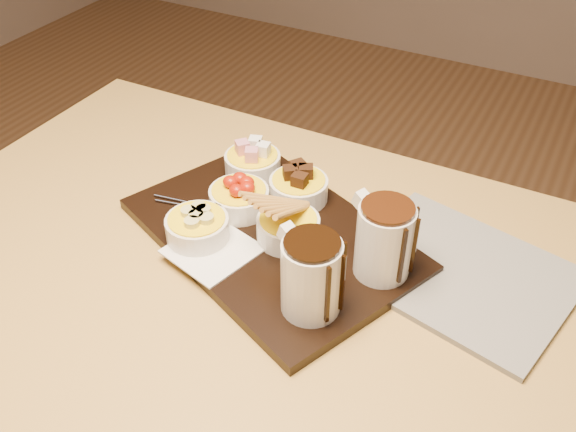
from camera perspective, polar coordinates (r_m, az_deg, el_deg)
The scene contains 12 objects.
dining_table at distance 1.07m, azimuth -2.96°, elevation -8.20°, with size 1.20×0.80×0.75m.
serving_board at distance 1.04m, azimuth -1.47°, elevation -1.73°, with size 0.46×0.30×0.02m, color black.
napkin at distance 1.00m, azimuth -6.71°, elevation -3.02°, with size 0.12×0.12×0.00m, color white.
bowl_marshmallows at distance 1.15m, azimuth -3.16°, elevation 4.61°, with size 0.10×0.10×0.04m, color silver.
bowl_cake at distance 1.09m, azimuth 0.94°, elevation 2.39°, with size 0.10×0.10×0.04m, color silver.
bowl_strawberries at distance 1.07m, azimuth -4.35°, elevation 1.47°, with size 0.10×0.10×0.04m, color silver.
bowl_biscotti at distance 1.00m, azimuth 0.01°, elevation -1.13°, with size 0.10×0.10×0.04m, color silver.
bowl_bananas at distance 1.01m, azimuth -8.04°, elevation -1.11°, with size 0.10×0.10×0.04m, color silver.
pitcher_dark_chocolate at distance 0.87m, azimuth 2.08°, elevation -5.46°, with size 0.08×0.08×0.11m, color silver.
pitcher_milk_chocolate at distance 0.93m, azimuth 8.53°, elevation -2.23°, with size 0.08×0.08×0.11m, color silver.
fondue_skewers at distance 1.07m, azimuth -5.71°, elevation 0.55°, with size 0.26×0.03×0.01m, color silver, non-canonical shape.
newspaper at distance 1.01m, azimuth 15.02°, elevation -4.91°, with size 0.32×0.25×0.01m, color beige.
Camera 1 is at (0.39, -0.62, 1.43)m, focal length 40.00 mm.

